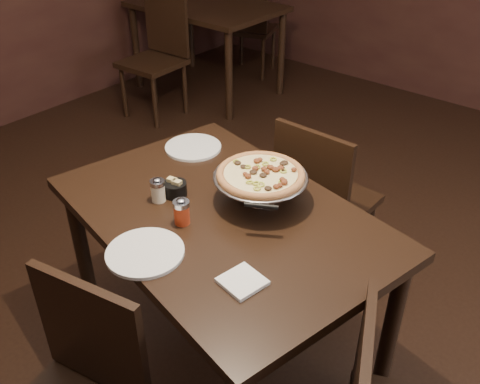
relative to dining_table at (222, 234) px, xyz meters
The scene contains 14 objects.
room 0.69m from the dining_table, 68.80° to the left, with size 6.04×7.04×2.84m.
dining_table is the anchor object (origin of this frame).
background_table 3.22m from the dining_table, 134.13° to the left, with size 1.30×0.86×0.81m.
pizza_stand 0.29m from the dining_table, 65.87° to the left, with size 0.37×0.37×0.15m.
parmesan_shaker 0.31m from the dining_table, 157.52° to the right, with size 0.06×0.06×0.10m.
pepper_flake_shaker 0.23m from the dining_table, 114.32° to the right, with size 0.06×0.06×0.11m.
packet_caddy 0.26m from the dining_table, behind, with size 0.09×0.09×0.07m.
napkin_stack 0.42m from the dining_table, 38.91° to the right, with size 0.13×0.13×0.01m, color white.
plate_left 0.54m from the dining_table, 146.10° to the left, with size 0.26×0.26×0.01m, color white.
plate_near 0.38m from the dining_table, 95.69° to the right, with size 0.27×0.27×0.01m, color white.
serving_spatula 0.30m from the dining_table, ahead, with size 0.15×0.15×0.02m.
chair_far 0.79m from the dining_table, 90.27° to the left, with size 0.43×0.43×0.92m.
bg_chair_far 3.63m from the dining_table, 127.36° to the left, with size 0.56×0.56×0.93m.
bg_chair_near 2.78m from the dining_table, 142.87° to the left, with size 0.48×0.48×0.98m.
Camera 1 is at (1.18, -1.26, 2.01)m, focal length 40.00 mm.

